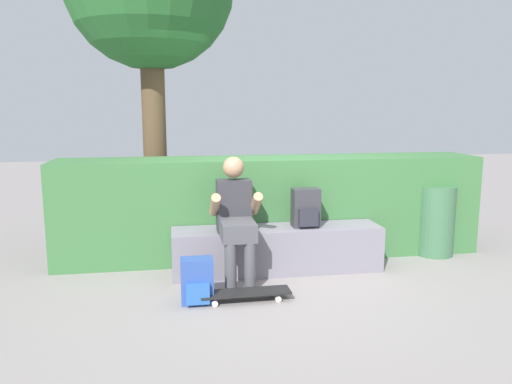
{
  "coord_description": "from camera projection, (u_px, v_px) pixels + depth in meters",
  "views": [
    {
      "loc": [
        -1.05,
        -4.56,
        1.69
      ],
      "look_at": [
        -0.21,
        0.41,
        0.83
      ],
      "focal_mm": 34.73,
      "sensor_mm": 36.0,
      "label": 1
    }
  ],
  "objects": [
    {
      "name": "bench_main",
      "position": [
        277.0,
        249.0,
        5.16
      ],
      "size": [
        2.17,
        0.47,
        0.47
      ],
      "color": "slate",
      "rests_on": "ground"
    },
    {
      "name": "ground_plane",
      "position": [
        284.0,
        281.0,
        4.89
      ],
      "size": [
        24.0,
        24.0,
        0.0
      ],
      "primitive_type": "plane",
      "color": "gray"
    },
    {
      "name": "backpack_on_bench",
      "position": [
        306.0,
        208.0,
        5.12
      ],
      "size": [
        0.28,
        0.23,
        0.4
      ],
      "color": "#333338",
      "rests_on": "bench_main"
    },
    {
      "name": "skateboard_near_person",
      "position": [
        245.0,
        293.0,
        4.37
      ],
      "size": [
        0.8,
        0.21,
        0.09
      ],
      "color": "black",
      "rests_on": "ground"
    },
    {
      "name": "person_skater",
      "position": [
        236.0,
        215.0,
        4.8
      ],
      "size": [
        0.49,
        0.62,
        1.22
      ],
      "color": "#333338",
      "rests_on": "ground"
    },
    {
      "name": "hedge_row",
      "position": [
        272.0,
        207.0,
        5.69
      ],
      "size": [
        4.79,
        0.71,
        1.13
      ],
      "color": "#3B6F3B",
      "rests_on": "ground"
    },
    {
      "name": "backpack_on_ground",
      "position": [
        197.0,
        282.0,
        4.31
      ],
      "size": [
        0.28,
        0.23,
        0.4
      ],
      "color": "#2D4C99",
      "rests_on": "ground"
    },
    {
      "name": "trash_bin",
      "position": [
        435.0,
        220.0,
        5.72
      ],
      "size": [
        0.43,
        0.43,
        0.81
      ],
      "color": "#3D6B47",
      "rests_on": "ground"
    }
  ]
}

